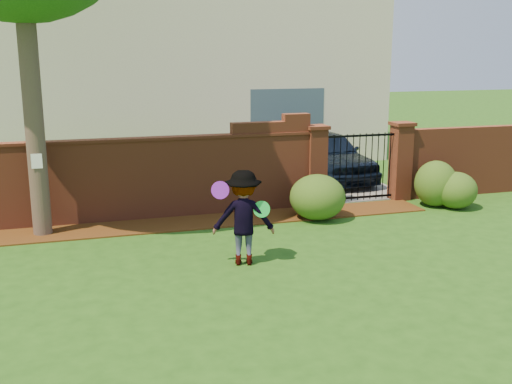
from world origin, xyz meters
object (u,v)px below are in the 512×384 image
object	(u,v)px
frisbee_purple	(220,190)
frisbee_green	(262,209)
car	(329,156)
man	(243,218)

from	to	relation	value
frisbee_purple	frisbee_green	distance (m)	0.76
frisbee_purple	car	bearing A→B (deg)	52.77
frisbee_green	frisbee_purple	bearing A→B (deg)	169.63
car	frisbee_green	size ratio (longest dim) A/B	14.66
car	frisbee_green	world-z (taller)	car
car	man	size ratio (longest dim) A/B	2.54
man	car	bearing A→B (deg)	-109.76
car	frisbee_purple	bearing A→B (deg)	-131.37
man	frisbee_green	world-z (taller)	man
frisbee_purple	frisbee_green	size ratio (longest dim) A/B	1.06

